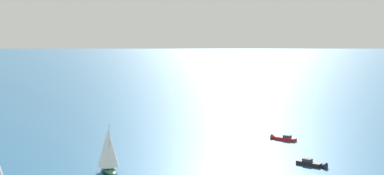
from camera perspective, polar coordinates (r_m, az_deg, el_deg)
name	(u,v)px	position (r m, az deg, el deg)	size (l,w,h in m)	color
motorboat_far_stbd	(313,164)	(153.10, 12.83, -8.00)	(9.02, 4.78, 2.54)	black
sailboat_ahead	(108,150)	(143.90, -8.98, -6.63)	(9.49, 9.19, 13.32)	#33704C
motorboat_mid_cluster	(282,138)	(185.78, 9.66, -5.39)	(9.28, 4.45, 2.61)	#B21E1E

